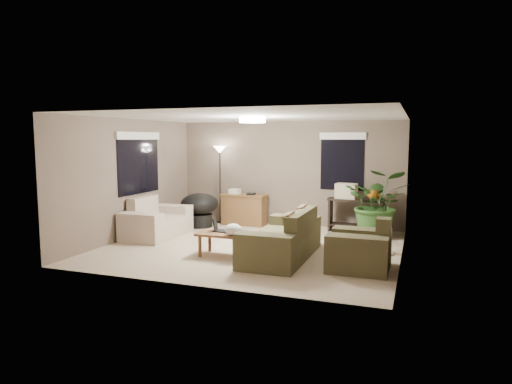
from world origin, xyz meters
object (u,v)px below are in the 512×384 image
(main_sofa, at_px, (284,241))
(armchair, at_px, (360,251))
(coffee_table, at_px, (226,236))
(houseplant, at_px, (378,211))
(console_table, at_px, (357,213))
(papasan_chair, at_px, (200,207))
(loveseat, at_px, (156,223))
(floor_lamp, at_px, (220,159))
(cat_scratching_post, at_px, (384,242))
(desk, at_px, (244,209))

(main_sofa, distance_m, armchair, 1.38)
(armchair, xyz_separation_m, coffee_table, (-2.35, 0.01, 0.06))
(armchair, distance_m, houseplant, 2.57)
(coffee_table, bearing_deg, console_table, 57.19)
(armchair, xyz_separation_m, papasan_chair, (-4.05, 2.34, 0.17))
(loveseat, relative_size, papasan_chair, 1.61)
(loveseat, height_order, armchair, same)
(armchair, distance_m, coffee_table, 2.35)
(coffee_table, bearing_deg, floor_lamp, 116.03)
(floor_lamp, xyz_separation_m, cat_scratching_post, (4.12, -1.86, -1.38))
(floor_lamp, bearing_deg, loveseat, -106.94)
(papasan_chair, bearing_deg, desk, 33.25)
(loveseat, xyz_separation_m, armchair, (4.43, -1.03, 0.00))
(coffee_table, distance_m, houseplant, 3.50)
(main_sofa, height_order, floor_lamp, floor_lamp)
(main_sofa, bearing_deg, papasan_chair, 142.46)
(coffee_table, height_order, houseplant, houseplant)
(papasan_chair, relative_size, houseplant, 0.68)
(houseplant, bearing_deg, main_sofa, -121.43)
(floor_lamp, bearing_deg, houseplant, -6.99)
(floor_lamp, bearing_deg, armchair, -38.41)
(armchair, xyz_separation_m, houseplant, (0.05, 2.56, 0.27))
(desk, bearing_deg, console_table, 0.84)
(cat_scratching_post, bearing_deg, papasan_chair, 164.94)
(loveseat, distance_m, floor_lamp, 2.47)
(houseplant, bearing_deg, armchair, -91.03)
(armchair, height_order, cat_scratching_post, armchair)
(console_table, distance_m, cat_scratching_post, 1.96)
(armchair, height_order, coffee_table, armchair)
(papasan_chair, height_order, cat_scratching_post, papasan_chair)
(desk, xyz_separation_m, houseplant, (3.18, -0.38, 0.19))
(console_table, height_order, houseplant, houseplant)
(armchair, distance_m, papasan_chair, 4.68)
(main_sofa, height_order, cat_scratching_post, main_sofa)
(main_sofa, height_order, console_table, main_sofa)
(coffee_table, relative_size, desk, 0.91)
(main_sofa, xyz_separation_m, papasan_chair, (-2.69, 2.07, 0.17))
(desk, height_order, papasan_chair, papasan_chair)
(armchair, xyz_separation_m, floor_lamp, (-3.82, 3.03, 1.30))
(main_sofa, distance_m, floor_lamp, 3.93)
(armchair, bearing_deg, desk, 136.92)
(loveseat, relative_size, coffee_table, 1.60)
(papasan_chair, distance_m, floor_lamp, 1.35)
(loveseat, xyz_separation_m, desk, (1.30, 1.91, 0.08))
(floor_lamp, height_order, houseplant, floor_lamp)
(main_sofa, distance_m, console_table, 2.86)
(main_sofa, relative_size, console_table, 1.69)
(loveseat, bearing_deg, houseplant, 18.88)
(floor_lamp, bearing_deg, coffee_table, -63.97)
(armchair, bearing_deg, main_sofa, 168.76)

